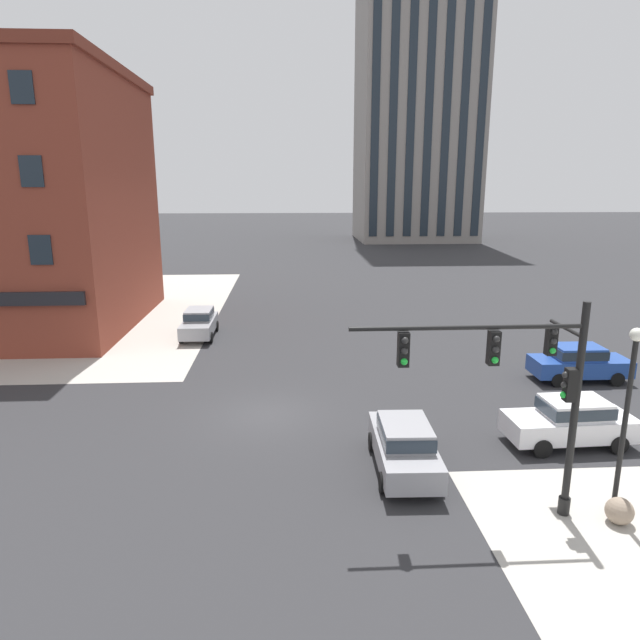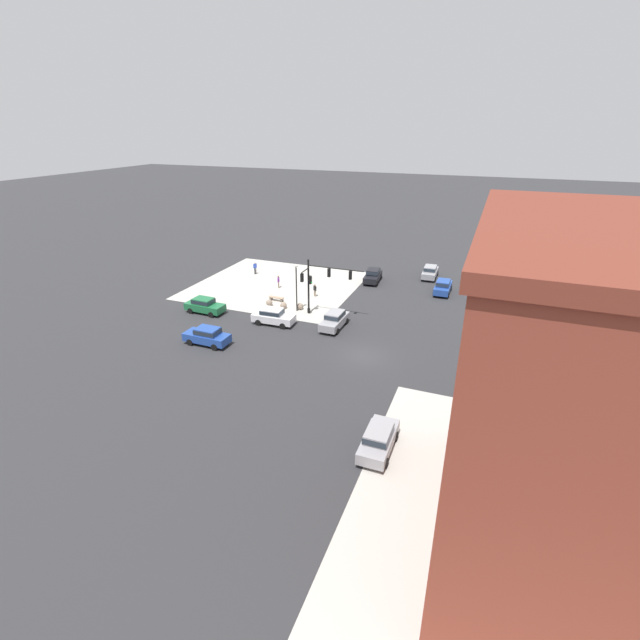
{
  "view_description": "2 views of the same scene",
  "coord_description": "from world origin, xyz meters",
  "px_view_note": "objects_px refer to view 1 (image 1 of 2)",
  "views": [
    {
      "loc": [
        1.0,
        -21.06,
        8.97
      ],
      "look_at": [
        2.36,
        3.33,
        3.04
      ],
      "focal_mm": 31.56,
      "sensor_mm": 36.0,
      "label": 1
    },
    {
      "loc": [
        -9.45,
        34.87,
        19.22
      ],
      "look_at": [
        3.2,
        2.77,
        4.13
      ],
      "focal_mm": 25.34,
      "sensor_mm": 36.0,
      "label": 2
    }
  ],
  "objects_px": {
    "traffic_signal_main": "(530,381)",
    "bollard_sphere_curb_a": "(619,511)",
    "street_lamp_corner_near": "(628,400)",
    "car_cross_eastbound": "(579,362)",
    "car_main_southbound_near": "(199,322)",
    "car_cross_far": "(571,420)",
    "car_main_southbound_far": "(404,444)"
  },
  "relations": [
    {
      "from": "bollard_sphere_curb_a",
      "to": "car_cross_eastbound",
      "type": "xyz_separation_m",
      "value": [
        4.6,
        11.19,
        0.55
      ]
    },
    {
      "from": "traffic_signal_main",
      "to": "car_cross_eastbound",
      "type": "relative_size",
      "value": 1.42
    },
    {
      "from": "car_main_southbound_far",
      "to": "traffic_signal_main",
      "type": "bearing_deg",
      "value": -41.7
    },
    {
      "from": "traffic_signal_main",
      "to": "car_cross_far",
      "type": "height_order",
      "value": "traffic_signal_main"
    },
    {
      "from": "car_cross_eastbound",
      "to": "car_cross_far",
      "type": "bearing_deg",
      "value": -119.31
    },
    {
      "from": "street_lamp_corner_near",
      "to": "car_cross_far",
      "type": "distance_m",
      "value": 4.92
    },
    {
      "from": "car_main_southbound_near",
      "to": "street_lamp_corner_near",
      "type": "bearing_deg",
      "value": -53.49
    },
    {
      "from": "bollard_sphere_curb_a",
      "to": "street_lamp_corner_near",
      "type": "relative_size",
      "value": 0.14
    },
    {
      "from": "street_lamp_corner_near",
      "to": "car_main_southbound_far",
      "type": "height_order",
      "value": "street_lamp_corner_near"
    },
    {
      "from": "car_main_southbound_near",
      "to": "car_main_southbound_far",
      "type": "distance_m",
      "value": 19.06
    },
    {
      "from": "traffic_signal_main",
      "to": "street_lamp_corner_near",
      "type": "xyz_separation_m",
      "value": [
        2.63,
        -0.21,
        -0.52
      ]
    },
    {
      "from": "car_cross_eastbound",
      "to": "bollard_sphere_curb_a",
      "type": "bearing_deg",
      "value": -112.34
    },
    {
      "from": "car_cross_eastbound",
      "to": "car_main_southbound_near",
      "type": "bearing_deg",
      "value": 154.95
    },
    {
      "from": "car_main_southbound_near",
      "to": "car_cross_eastbound",
      "type": "xyz_separation_m",
      "value": [
        18.86,
        -8.82,
        0.0
      ]
    },
    {
      "from": "traffic_signal_main",
      "to": "car_main_southbound_far",
      "type": "bearing_deg",
      "value": 138.3
    },
    {
      "from": "traffic_signal_main",
      "to": "bollard_sphere_curb_a",
      "type": "bearing_deg",
      "value": -16.55
    },
    {
      "from": "street_lamp_corner_near",
      "to": "car_cross_far",
      "type": "bearing_deg",
      "value": 79.11
    },
    {
      "from": "car_main_southbound_near",
      "to": "car_main_southbound_far",
      "type": "xyz_separation_m",
      "value": [
        9.01,
        -16.8,
        0.0
      ]
    },
    {
      "from": "traffic_signal_main",
      "to": "street_lamp_corner_near",
      "type": "relative_size",
      "value": 1.17
    },
    {
      "from": "bollard_sphere_curb_a",
      "to": "street_lamp_corner_near",
      "type": "distance_m",
      "value": 3.04
    },
    {
      "from": "car_cross_far",
      "to": "car_main_southbound_far",
      "type": "bearing_deg",
      "value": -166.34
    },
    {
      "from": "car_cross_eastbound",
      "to": "car_cross_far",
      "type": "relative_size",
      "value": 0.99
    },
    {
      "from": "traffic_signal_main",
      "to": "car_cross_eastbound",
      "type": "xyz_separation_m",
      "value": [
        7.07,
        10.46,
        -2.96
      ]
    },
    {
      "from": "traffic_signal_main",
      "to": "car_main_southbound_near",
      "type": "height_order",
      "value": "traffic_signal_main"
    },
    {
      "from": "street_lamp_corner_near",
      "to": "car_cross_far",
      "type": "xyz_separation_m",
      "value": [
        0.81,
        4.19,
        -2.44
      ]
    },
    {
      "from": "car_main_southbound_near",
      "to": "car_cross_eastbound",
      "type": "relative_size",
      "value": 1.0
    },
    {
      "from": "car_cross_far",
      "to": "bollard_sphere_curb_a",
      "type": "bearing_deg",
      "value": -101.55
    },
    {
      "from": "traffic_signal_main",
      "to": "car_main_southbound_near",
      "type": "distance_m",
      "value": 22.79
    },
    {
      "from": "car_main_southbound_near",
      "to": "car_cross_far",
      "type": "height_order",
      "value": "same"
    },
    {
      "from": "bollard_sphere_curb_a",
      "to": "car_main_southbound_far",
      "type": "xyz_separation_m",
      "value": [
        -5.25,
        3.21,
        0.55
      ]
    },
    {
      "from": "bollard_sphere_curb_a",
      "to": "traffic_signal_main",
      "type": "bearing_deg",
      "value": 163.45
    },
    {
      "from": "car_main_southbound_far",
      "to": "car_cross_far",
      "type": "xyz_separation_m",
      "value": [
        6.22,
        1.51,
        0.0
      ]
    }
  ]
}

